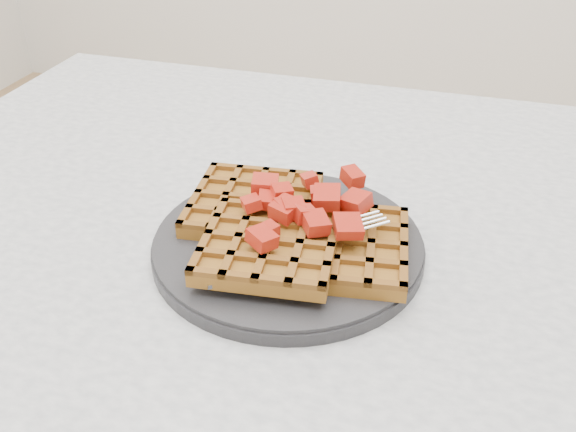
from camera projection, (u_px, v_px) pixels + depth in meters
The scene contains 5 objects.
table at pixel (392, 336), 0.67m from camera, with size 1.20×0.80×0.75m.
plate at pixel (288, 245), 0.60m from camera, with size 0.25×0.25×0.02m, color black.
waffles at pixel (287, 230), 0.58m from camera, with size 0.23×0.20×0.03m.
strawberry_pile at pixel (288, 203), 0.57m from camera, with size 0.15×0.15×0.02m, color maroon, non-canonical shape.
fork at pixel (312, 256), 0.55m from camera, with size 0.02×0.18×0.02m, color silver, non-canonical shape.
Camera 1 is at (0.04, -0.50, 1.11)m, focal length 40.00 mm.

